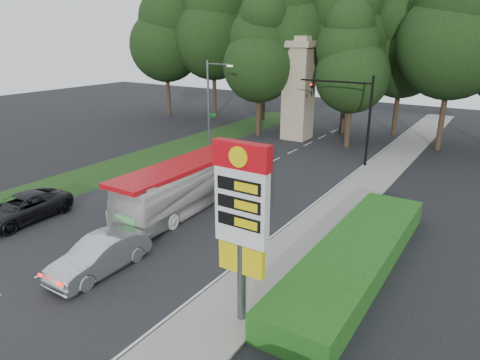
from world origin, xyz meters
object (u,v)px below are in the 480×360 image
Objects in this scene: monument at (299,88)px; suv_charcoal at (22,208)px; gas_station_pylon at (242,211)px; traffic_signal_mast at (354,108)px; streetlight_signs at (210,101)px; sedan_silver at (100,256)px; transit_bus at (186,186)px.

suv_charcoal is at bearing -98.79° from monument.
suv_charcoal is (-15.40, 0.86, -3.69)m from gas_station_pylon.
streetlight_signs is at bearing -171.08° from traffic_signal_mast.
monument reaches higher than traffic_signal_mast.
streetlight_signs is at bearing 128.96° from gas_station_pylon.
gas_station_pylon is 22.29m from traffic_signal_mast.
streetlight_signs is 1.63× the size of sedan_silver.
streetlight_signs is at bearing 116.84° from transit_bus.
gas_station_pylon is 25.74m from streetlight_signs.
sedan_silver is (1.51, -7.82, -0.67)m from transit_bus.
traffic_signal_mast reaches higher than sedan_silver.
streetlight_signs is (-16.19, 20.01, -0.01)m from gas_station_pylon.
streetlight_signs reaches higher than traffic_signal_mast.
sedan_silver is at bearing -66.31° from streetlight_signs.
monument is 1.83× the size of suv_charcoal.
transit_bus reaches higher than sedan_silver.
traffic_signal_mast is 1.47× the size of sedan_silver.
transit_bus reaches higher than suv_charcoal.
traffic_signal_mast is at bearing 99.09° from gas_station_pylon.
streetlight_signs is 15.04m from transit_bus.
sedan_silver is (4.01, -28.51, -4.30)m from monument.
transit_bus is (7.49, -12.70, -2.97)m from streetlight_signs.
sedan_silver is at bearing -99.25° from traffic_signal_mast.
traffic_signal_mast reaches higher than gas_station_pylon.
monument reaches higher than sedan_silver.
monument is 27.81m from suv_charcoal.
gas_station_pylon reaches higher than suv_charcoal.
monument is at bearing 97.21° from sedan_silver.
sedan_silver reaches higher than suv_charcoal.
streetlight_signs is 0.76× the size of transit_bus.
traffic_signal_mast is 15.91m from transit_bus.
streetlight_signs reaches higher than transit_bus.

